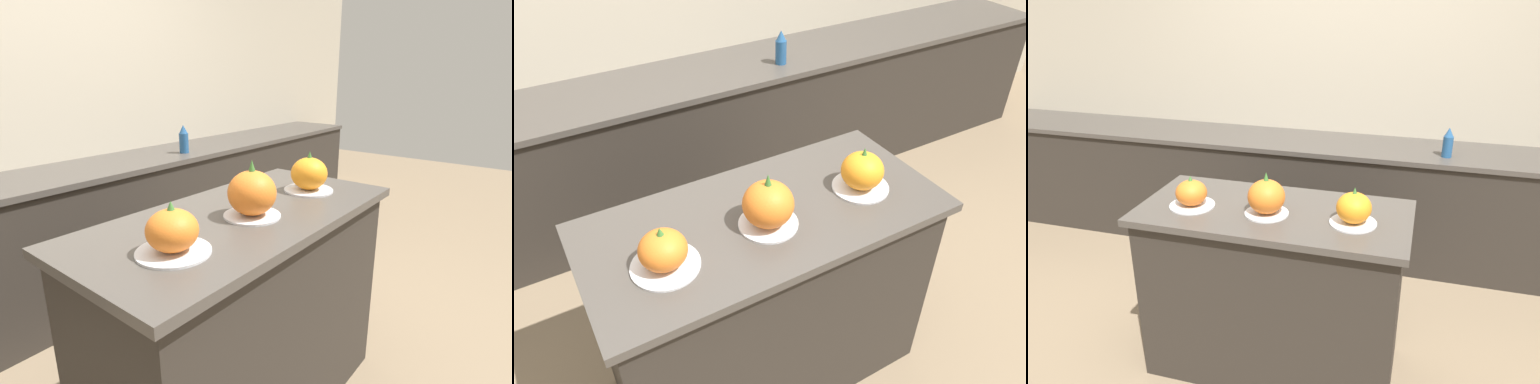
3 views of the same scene
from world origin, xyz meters
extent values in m
cube|color=#B2A893|center=(0.00, 1.72, 1.25)|extent=(8.00, 0.06, 2.50)
cube|color=#2D2823|center=(0.00, 0.00, 0.45)|extent=(1.28, 0.58, 0.90)
cube|color=#47423D|center=(0.00, 0.00, 0.92)|extent=(1.34, 0.64, 0.03)
cube|color=#2D2823|center=(0.00, 1.39, 0.42)|extent=(6.00, 0.56, 0.85)
cube|color=#47423D|center=(0.00, 1.39, 0.87)|extent=(6.00, 0.60, 0.03)
cylinder|color=silver|center=(-0.41, -0.07, 0.94)|extent=(0.23, 0.23, 0.01)
ellipsoid|color=orange|center=(-0.41, -0.07, 1.01)|extent=(0.16, 0.16, 0.13)
cone|color=#38702D|center=(-0.41, -0.07, 1.08)|extent=(0.03, 0.03, 0.03)
cylinder|color=silver|center=(-0.02, -0.05, 0.94)|extent=(0.21, 0.21, 0.01)
ellipsoid|color=orange|center=(-0.02, -0.05, 1.03)|extent=(0.18, 0.18, 0.17)
cone|color=#38702D|center=(-0.02, -0.05, 1.13)|extent=(0.03, 0.03, 0.04)
cylinder|color=silver|center=(0.40, -0.04, 0.94)|extent=(0.22, 0.22, 0.01)
ellipsoid|color=orange|center=(0.40, -0.04, 1.02)|extent=(0.16, 0.16, 0.14)
cone|color=#38702D|center=(0.40, -0.04, 1.10)|extent=(0.02, 0.02, 0.03)
cylinder|color=#235184|center=(0.84, 1.27, 0.95)|extent=(0.07, 0.07, 0.14)
cone|color=#235184|center=(0.84, 1.27, 1.06)|extent=(0.06, 0.06, 0.06)
camera|label=1|loc=(-1.10, -0.93, 1.45)|focal=28.00mm
camera|label=2|loc=(-0.69, -1.22, 2.09)|focal=35.00mm
camera|label=3|loc=(0.67, -2.14, 1.95)|focal=35.00mm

